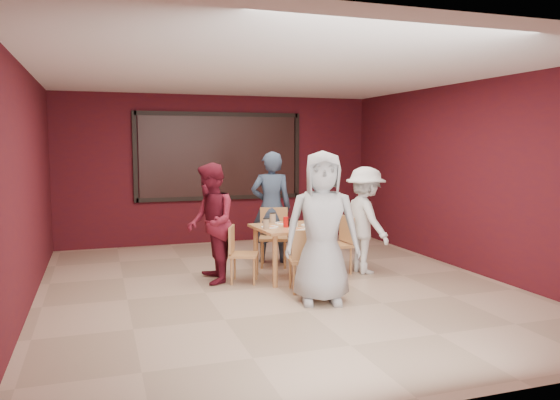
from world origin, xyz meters
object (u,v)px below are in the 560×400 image
object	(u,v)px
chair_left	(239,251)
diner_left	(211,223)
dining_table	(290,233)
diner_back	(271,207)
diner_front	(322,227)
chair_front	(306,257)
diner_right	(365,220)
chair_right	(340,241)
chair_back	(274,233)

from	to	relation	value
chair_left	diner_left	xyz separation A→B (m)	(-0.37, 0.13, 0.38)
dining_table	diner_back	size ratio (longest dim) A/B	0.57
chair_left	diner_front	size ratio (longest dim) A/B	0.43
diner_front	diner_left	world-z (taller)	diner_front
chair_front	chair_left	distance (m)	1.03
dining_table	chair_left	xyz separation A→B (m)	(-0.73, 0.01, -0.21)
chair_left	diner_right	distance (m)	1.92
chair_right	chair_left	bearing A→B (deg)	-177.15
chair_back	chair_front	bearing A→B (deg)	-93.58
chair_front	diner_left	xyz separation A→B (m)	(-1.04, 0.90, 0.35)
chair_back	chair_right	xyz separation A→B (m)	(0.77, -0.79, -0.03)
chair_right	dining_table	bearing A→B (deg)	-174.05
chair_front	chair_left	xyz separation A→B (m)	(-0.67, 0.78, -0.03)
diner_left	diner_right	world-z (taller)	diner_left
chair_back	diner_right	bearing A→B (deg)	-38.64
chair_left	chair_right	world-z (taller)	chair_right
chair_back	chair_right	distance (m)	1.10
diner_back	diner_left	world-z (taller)	diner_back
dining_table	diner_right	world-z (taller)	diner_right
chair_back	chair_left	xyz separation A→B (m)	(-0.77, -0.86, -0.07)
chair_right	diner_right	xyz separation A→B (m)	(0.35, -0.11, 0.31)
diner_front	diner_back	xyz separation A→B (m)	(0.10, 2.32, -0.02)
dining_table	chair_back	size ratio (longest dim) A/B	1.12
diner_back	diner_left	xyz separation A→B (m)	(-1.17, -0.97, -0.07)
chair_right	diner_right	size ratio (longest dim) A/B	0.54
chair_front	chair_left	bearing A→B (deg)	130.83
chair_back	chair_right	world-z (taller)	chair_back
chair_front	diner_right	xyz separation A→B (m)	(1.22, 0.75, 0.31)
chair_right	diner_right	world-z (taller)	diner_right
chair_left	diner_right	bearing A→B (deg)	-0.93
diner_left	diner_right	distance (m)	2.26
chair_right	diner_left	world-z (taller)	diner_left
diner_back	diner_left	size ratio (longest dim) A/B	1.08
diner_front	dining_table	bearing A→B (deg)	105.41
chair_back	diner_front	world-z (taller)	diner_front
chair_front	diner_right	bearing A→B (deg)	31.41
chair_back	diner_front	distance (m)	2.13
dining_table	diner_front	size ratio (longest dim) A/B	0.55
diner_back	dining_table	bearing A→B (deg)	100.14
chair_front	diner_back	world-z (taller)	diner_back
dining_table	diner_left	xyz separation A→B (m)	(-1.10, 0.13, 0.17)
diner_left	chair_left	bearing A→B (deg)	74.57
diner_back	chair_right	bearing A→B (deg)	139.96
dining_table	chair_left	size ratio (longest dim) A/B	1.29
diner_front	diner_back	size ratio (longest dim) A/B	1.03
chair_left	chair_right	xyz separation A→B (m)	(1.54, 0.08, 0.03)
chair_right	diner_left	distance (m)	1.94
dining_table	chair_left	distance (m)	0.76
dining_table	chair_front	bearing A→B (deg)	-94.49
dining_table	chair_front	size ratio (longest dim) A/B	1.21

